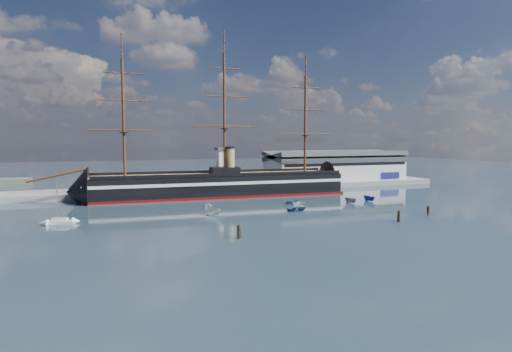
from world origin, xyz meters
name	(u,v)px	position (x,y,z in m)	size (l,w,h in m)	color
ground	(244,204)	(0.00, 40.00, 0.00)	(600.00, 600.00, 0.00)	#1A2C3A
quay	(237,190)	(10.00, 76.00, 0.00)	(180.00, 18.00, 2.00)	slate
warehouse	(336,166)	(58.00, 80.00, 7.98)	(63.00, 21.00, 11.60)	#B7BABC
quay_tower	(222,166)	(3.00, 73.00, 9.75)	(5.00, 5.00, 15.00)	silver
warship	(215,185)	(-3.88, 60.00, 4.04)	(113.32, 21.33, 53.94)	black
sailboat	(60,221)	(-51.84, 25.07, 0.67)	(6.80, 3.90, 10.46)	silver
motorboat_a	(213,215)	(-14.89, 23.21, 0.00)	(6.00, 2.20, 2.40)	silver
motorboat_b	(297,211)	(9.12, 21.51, 0.00)	(3.65, 1.46, 1.70)	navy
motorboat_c	(351,203)	(31.48, 28.40, 0.00)	(5.55, 2.04, 2.22)	slate
motorboat_d	(208,208)	(-12.69, 36.23, 0.00)	(5.32, 2.30, 1.95)	silver
motorboat_e	(299,205)	(14.88, 31.50, 0.00)	(2.80, 1.12, 1.30)	white
motorboat_f	(369,201)	(39.61, 29.83, 0.00)	(5.63, 2.06, 2.25)	navy
motorboat_g	(291,203)	(13.74, 34.79, 0.00)	(3.49, 1.39, 1.63)	#2C5280
piling_near_left	(239,239)	(-17.20, -4.41, 0.00)	(0.64, 0.64, 3.50)	black
piling_near_right	(399,222)	(24.88, -1.91, 0.00)	(0.64, 0.64, 3.39)	black
piling_far_right	(428,214)	(39.66, 4.05, 0.00)	(0.64, 0.64, 2.90)	black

